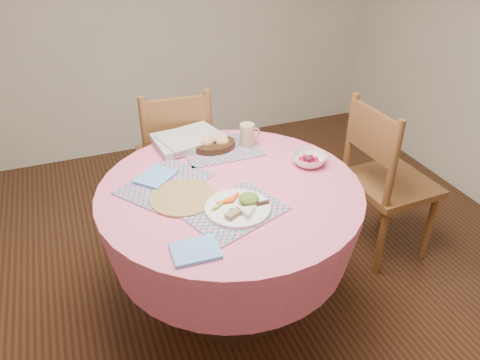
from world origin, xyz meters
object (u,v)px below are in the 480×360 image
object	(u,v)px
fruit_bowl	(309,160)
dining_table	(230,221)
wicker_trivet	(183,198)
latte_mug	(248,135)
chair_right	(385,179)
bread_bowl	(214,144)
chair_back	(176,156)
dinner_plate	(240,207)

from	to	relation	value
fruit_bowl	dining_table	bearing A→B (deg)	-172.14
wicker_trivet	latte_mug	size ratio (longest dim) A/B	2.51
chair_right	fruit_bowl	size ratio (longest dim) A/B	5.37
dining_table	fruit_bowl	distance (m)	0.50
fruit_bowl	wicker_trivet	bearing A→B (deg)	-173.79
dining_table	bread_bowl	bearing A→B (deg)	82.06
dining_table	wicker_trivet	world-z (taller)	wicker_trivet
chair_back	dining_table	bearing A→B (deg)	98.47
bread_bowl	latte_mug	xyz separation A→B (m)	(0.18, -0.03, 0.03)
latte_mug	fruit_bowl	size ratio (longest dim) A/B	0.65
latte_mug	dinner_plate	bearing A→B (deg)	-115.18
chair_back	wicker_trivet	world-z (taller)	chair_back
wicker_trivet	latte_mug	bearing A→B (deg)	39.00
chair_back	dinner_plate	size ratio (longest dim) A/B	3.43
dinner_plate	wicker_trivet	bearing A→B (deg)	138.65
chair_right	chair_back	size ratio (longest dim) A/B	1.01
chair_right	latte_mug	bearing A→B (deg)	68.96
wicker_trivet	chair_back	bearing A→B (deg)	78.82
chair_back	latte_mug	world-z (taller)	chair_back
bread_bowl	latte_mug	size ratio (longest dim) A/B	1.92
dining_table	latte_mug	distance (m)	0.50
bread_bowl	fruit_bowl	bearing A→B (deg)	-39.95
wicker_trivet	dinner_plate	xyz separation A→B (m)	(0.20, -0.18, 0.02)
dining_table	wicker_trivet	distance (m)	0.30
dinner_plate	fruit_bowl	xyz separation A→B (m)	(0.47, 0.25, 0.01)
dinner_plate	bread_bowl	bearing A→B (deg)	82.14
dining_table	fruit_bowl	world-z (taller)	fruit_bowl
dining_table	bread_bowl	world-z (taller)	bread_bowl
bread_bowl	latte_mug	distance (m)	0.18
bread_bowl	chair_back	bearing A→B (deg)	105.23
wicker_trivet	fruit_bowl	xyz separation A→B (m)	(0.67, 0.07, 0.02)
chair_right	latte_mug	world-z (taller)	chair_right
dining_table	dinner_plate	world-z (taller)	dinner_plate
bread_bowl	latte_mug	bearing A→B (deg)	-8.31
chair_back	bread_bowl	xyz separation A→B (m)	(0.12, -0.43, 0.27)
wicker_trivet	dinner_plate	world-z (taller)	dinner_plate
dining_table	fruit_bowl	xyz separation A→B (m)	(0.45, 0.06, 0.22)
chair_back	bread_bowl	size ratio (longest dim) A/B	4.25
chair_right	bread_bowl	bearing A→B (deg)	70.83
wicker_trivet	bread_bowl	xyz separation A→B (m)	(0.28, 0.40, 0.03)
dining_table	chair_back	size ratio (longest dim) A/B	1.27
bread_bowl	chair_right	bearing A→B (deg)	-16.53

